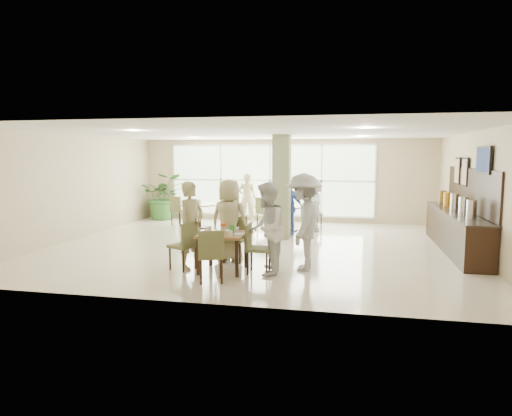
% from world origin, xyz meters
% --- Properties ---
extents(ground, '(10.00, 10.00, 0.00)m').
position_xyz_m(ground, '(0.00, 0.00, 0.00)').
color(ground, beige).
rests_on(ground, ground).
extents(room_shell, '(10.00, 10.00, 10.00)m').
position_xyz_m(room_shell, '(0.00, 0.00, 1.70)').
color(room_shell, white).
rests_on(room_shell, ground).
extents(window_bank, '(7.00, 0.04, 7.00)m').
position_xyz_m(window_bank, '(-0.50, 4.46, 1.40)').
color(window_bank, silver).
rests_on(window_bank, ground).
extents(column, '(0.45, 0.45, 2.80)m').
position_xyz_m(column, '(0.40, 1.20, 1.40)').
color(column, '#6A7450').
rests_on(column, ground).
extents(main_table, '(0.89, 0.89, 0.75)m').
position_xyz_m(main_table, '(-0.17, -2.54, 0.65)').
color(main_table, brown).
rests_on(main_table, ground).
extents(round_table_left, '(1.16, 1.16, 0.75)m').
position_xyz_m(round_table_left, '(-2.39, 2.52, 0.59)').
color(round_table_left, brown).
rests_on(round_table_left, ground).
extents(round_table_right, '(1.17, 1.17, 0.75)m').
position_xyz_m(round_table_right, '(0.39, 2.56, 0.59)').
color(round_table_right, brown).
rests_on(round_table_right, ground).
extents(chairs_main_table, '(2.06, 2.11, 0.95)m').
position_xyz_m(chairs_main_table, '(-0.20, -2.53, 0.47)').
color(chairs_main_table, brown).
rests_on(chairs_main_table, ground).
extents(chairs_table_left, '(2.16, 1.69, 0.95)m').
position_xyz_m(chairs_table_left, '(-2.37, 2.49, 0.47)').
color(chairs_table_left, brown).
rests_on(chairs_table_left, ground).
extents(chairs_table_right, '(2.12, 1.81, 0.95)m').
position_xyz_m(chairs_table_right, '(0.37, 2.60, 0.47)').
color(chairs_table_right, brown).
rests_on(chairs_table_right, ground).
extents(tabletop_clutter, '(0.81, 0.75, 0.21)m').
position_xyz_m(tabletop_clutter, '(-0.16, -2.55, 0.81)').
color(tabletop_clutter, white).
rests_on(tabletop_clutter, main_table).
extents(buffet_counter, '(0.64, 4.70, 1.95)m').
position_xyz_m(buffet_counter, '(4.70, 0.51, 0.55)').
color(buffet_counter, black).
rests_on(buffet_counter, ground).
extents(wall_tv, '(0.06, 1.00, 0.58)m').
position_xyz_m(wall_tv, '(4.94, -0.60, 2.15)').
color(wall_tv, black).
rests_on(wall_tv, ground).
extents(framed_art_a, '(0.05, 0.55, 0.70)m').
position_xyz_m(framed_art_a, '(4.95, 1.00, 1.85)').
color(framed_art_a, black).
rests_on(framed_art_a, ground).
extents(framed_art_b, '(0.05, 0.55, 0.70)m').
position_xyz_m(framed_art_b, '(4.95, 1.80, 1.85)').
color(framed_art_b, black).
rests_on(framed_art_b, ground).
extents(potted_plant, '(1.86, 1.86, 1.64)m').
position_xyz_m(potted_plant, '(-4.24, 4.08, 0.82)').
color(potted_plant, '#2F6026').
rests_on(potted_plant, ground).
extents(teen_left, '(0.62, 0.74, 1.74)m').
position_xyz_m(teen_left, '(-0.85, -2.44, 0.87)').
color(teen_left, tan).
rests_on(teen_left, ground).
extents(teen_far, '(0.93, 0.61, 1.76)m').
position_xyz_m(teen_far, '(-0.29, -1.66, 0.88)').
color(teen_far, tan).
rests_on(teen_far, ground).
extents(teen_right, '(0.72, 0.90, 1.76)m').
position_xyz_m(teen_right, '(0.70, -2.59, 0.88)').
color(teen_right, white).
rests_on(teen_right, ground).
extents(teen_standing, '(0.72, 1.24, 1.91)m').
position_xyz_m(teen_standing, '(1.34, -2.09, 0.95)').
color(teen_standing, '#ACADAF').
rests_on(teen_standing, ground).
extents(adult_a, '(1.05, 0.82, 1.58)m').
position_xyz_m(adult_a, '(0.49, 1.82, 0.79)').
color(adult_a, '#4261C8').
rests_on(adult_a, ground).
extents(adult_b, '(0.94, 1.57, 1.58)m').
position_xyz_m(adult_b, '(1.16, 2.60, 0.79)').
color(adult_b, white).
rests_on(adult_b, ground).
extents(adult_standing, '(0.68, 0.52, 1.66)m').
position_xyz_m(adult_standing, '(-1.16, 3.81, 0.83)').
color(adult_standing, tan).
rests_on(adult_standing, ground).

